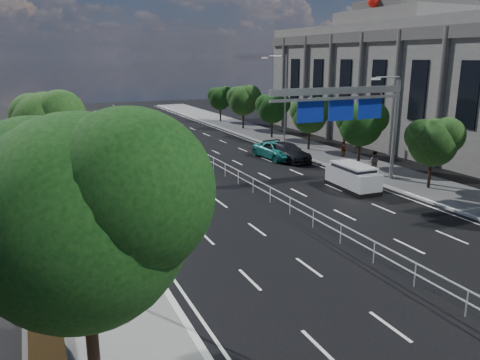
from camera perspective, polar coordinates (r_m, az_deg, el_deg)
ground at (r=22.11m, az=14.57°, el=-8.97°), size 160.00×160.00×0.00m
sidewalk_near at (r=17.86m, az=-16.75°, el=-14.91°), size 5.00×140.00×0.14m
kerb_near at (r=18.25m, az=-8.75°, el=-13.73°), size 0.25×140.00×0.15m
median_fence at (r=41.06m, az=-5.34°, el=3.18°), size 0.05×85.00×1.02m
hedge_near at (r=22.18m, az=-23.33°, el=-8.67°), size 1.00×36.00×0.44m
toilet_sign at (r=16.72m, az=-15.62°, el=-6.03°), size 1.62×0.18×4.34m
overhead_gantry at (r=32.53m, az=13.45°, el=8.87°), size 10.24×0.38×7.45m
streetlight_far at (r=47.90m, az=5.24°, el=10.50°), size 2.78×2.40×9.00m
civic_hall at (r=52.63m, az=20.39°, el=11.19°), size 14.40×36.00×14.35m
near_tree_big at (r=11.57m, az=-18.52°, el=-3.39°), size 5.72×5.33×7.71m
near_tree_back at (r=33.78m, az=-22.44°, el=6.67°), size 4.84×4.51×6.69m
far_tree_c at (r=33.58m, az=22.57°, el=4.56°), size 3.52×3.28×4.94m
far_tree_d at (r=38.97m, az=14.59°, el=6.87°), size 3.85×3.59×5.34m
far_tree_e at (r=45.02m, az=8.57°, el=8.01°), size 3.63×3.38×5.13m
far_tree_f at (r=51.44m, az=3.99°, el=8.89°), size 3.52×3.28×5.02m
far_tree_g at (r=58.10m, az=0.44°, el=9.86°), size 3.96×3.69×5.45m
far_tree_h at (r=64.98m, az=-2.39°, el=10.08°), size 3.41×3.18×4.91m
white_minivan at (r=33.97m, az=-11.38°, el=1.09°), size 1.76×4.06×1.76m
red_bus at (r=67.83m, az=-19.76°, el=7.86°), size 3.54×10.36×3.03m
near_car_silver at (r=54.87m, az=-11.50°, el=6.09°), size 1.78×4.27×1.44m
near_car_dark at (r=66.97m, az=-15.35°, el=7.34°), size 1.92×4.21×1.34m
silver_minivan at (r=32.49m, az=13.58°, el=0.34°), size 1.96×4.28×1.75m
parked_car_teal at (r=41.51m, az=4.53°, el=3.61°), size 2.82×5.39×1.45m
parked_car_dark at (r=40.81m, az=5.80°, el=3.42°), size 2.77×5.41×1.50m
pedestrian_a at (r=42.65m, az=12.48°, el=3.96°), size 0.73×0.63×1.69m
pedestrian_b at (r=36.52m, az=15.96°, el=2.06°), size 1.11×1.10×1.81m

